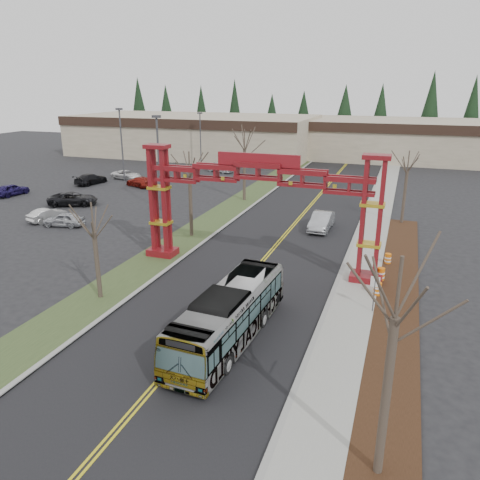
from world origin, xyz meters
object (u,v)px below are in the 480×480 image
at_px(parked_car_far_c, 91,179).
at_px(barrel_north, 388,259).
at_px(silver_sedan, 322,221).
at_px(parked_car_near_c, 73,199).
at_px(transit_bus, 229,315).
at_px(retail_building_west, 195,135).
at_px(gateway_arch, 258,190).
at_px(bare_tree_right_near, 395,319).
at_px(retail_building_east, 410,140).
at_px(bare_tree_right_far, 407,171).
at_px(barrel_mid, 381,275).
at_px(light_pole_mid, 121,140).
at_px(street_sign, 375,287).
at_px(parked_car_near_a, 64,219).
at_px(parked_car_mid_b, 11,190).
at_px(barrel_south, 377,289).
at_px(light_pole_near, 159,156).
at_px(parked_car_far_a, 220,167).
at_px(bare_tree_median_mid, 190,176).
at_px(bare_tree_median_near, 94,233).
at_px(parked_car_near_b, 47,215).
at_px(parked_car_far_b, 126,175).
at_px(light_pole_far, 200,136).
at_px(bare_tree_median_far, 244,150).
at_px(parked_car_mid_a, 140,182).

height_order(parked_car_far_c, barrel_north, parked_car_far_c).
bearing_deg(silver_sedan, parked_car_near_c, -178.64).
xyz_separation_m(transit_bus, parked_car_near_c, (-27.50, 21.91, -0.76)).
relative_size(retail_building_west, barrel_north, 51.43).
relative_size(gateway_arch, bare_tree_right_near, 2.20).
xyz_separation_m(retail_building_east, bare_tree_right_far, (0.00, -45.77, 1.72)).
distance_m(silver_sedan, barrel_mid, 12.62).
xyz_separation_m(light_pole_mid, street_sign, (36.91, -30.33, -4.14)).
height_order(parked_car_near_a, barrel_north, parked_car_near_a).
relative_size(parked_car_mid_b, barrel_north, 4.96).
height_order(gateway_arch, barrel_south, gateway_arch).
xyz_separation_m(light_pole_mid, barrel_mid, (37.04, -25.18, -5.35)).
height_order(bare_tree_right_near, light_pole_near, light_pole_near).
xyz_separation_m(gateway_arch, barrel_north, (9.27, 3.99, -5.54)).
relative_size(parked_car_near_c, parked_car_far_a, 1.17).
relative_size(gateway_arch, bare_tree_median_mid, 2.37).
height_order(gateway_arch, barrel_north, gateway_arch).
xyz_separation_m(transit_bus, bare_tree_median_near, (-9.80, 2.17, 2.92)).
height_order(silver_sedan, bare_tree_median_mid, bare_tree_median_mid).
height_order(parked_car_near_b, parked_car_near_c, parked_car_near_c).
xyz_separation_m(bare_tree_right_far, light_pole_near, (-25.25, -3.16, 0.63)).
bearing_deg(parked_car_near_c, parked_car_near_a, -171.11).
height_order(transit_bus, parked_car_near_a, transit_bus).
height_order(retail_building_east, silver_sedan, retail_building_east).
relative_size(parked_car_near_a, parked_car_near_c, 0.74).
bearing_deg(retail_building_east, parked_car_mid_b, -133.27).
height_order(parked_car_far_b, light_pole_far, light_pole_far).
bearing_deg(parked_car_near_b, transit_bus, 163.72).
relative_size(parked_car_near_b, parked_car_far_a, 0.85).
bearing_deg(silver_sedan, bare_tree_median_near, -117.43).
xyz_separation_m(parked_car_near_a, light_pole_mid, (-7.03, 21.50, 5.18)).
height_order(bare_tree_median_near, light_pole_far, light_pole_far).
distance_m(street_sign, barrel_south, 2.83).
xyz_separation_m(parked_car_mid_b, light_pole_near, (20.92, 0.13, 5.11)).
distance_m(parked_car_near_b, parked_car_mid_b, 14.52).
relative_size(transit_bus, bare_tree_right_far, 1.51).
relative_size(retail_building_west, barrel_mid, 45.52).
height_order(transit_bus, bare_tree_median_far, bare_tree_median_far).
relative_size(parked_car_mid_b, light_pole_mid, 0.44).
distance_m(gateway_arch, light_pole_near, 20.06).
bearing_deg(parked_car_near_b, bare_tree_right_far, -146.85).
relative_size(retail_building_west, bare_tree_median_mid, 5.99).
bearing_deg(retail_building_west, bare_tree_right_near, -60.71).
bearing_deg(parked_car_mid_b, barrel_mid, 171.27).
bearing_deg(bare_tree_right_near, parked_car_far_c, 136.21).
relative_size(retail_building_west, light_pole_mid, 4.54).
height_order(parked_car_mid_a, bare_tree_right_near, bare_tree_right_near).
distance_m(parked_car_mid_b, parked_car_far_b, 15.92).
bearing_deg(gateway_arch, transit_bus, -80.33).
relative_size(parked_car_far_c, light_pole_far, 0.57).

